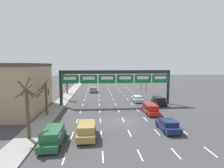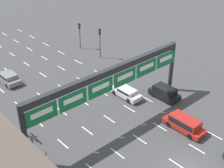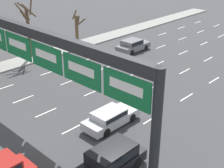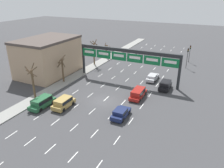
{
  "view_description": "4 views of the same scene",
  "coord_description": "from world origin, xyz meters",
  "px_view_note": "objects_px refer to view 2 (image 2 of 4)",
  "views": [
    {
      "loc": [
        -3.76,
        -23.42,
        7.98
      ],
      "look_at": [
        -0.62,
        12.5,
        3.98
      ],
      "focal_mm": 28.0,
      "sensor_mm": 36.0,
      "label": 1
    },
    {
      "loc": [
        -19.79,
        -11.52,
        21.89
      ],
      "look_at": [
        2.49,
        13.3,
        2.86
      ],
      "focal_mm": 50.0,
      "sensor_mm": 36.0,
      "label": 2
    },
    {
      "loc": [
        18.52,
        -0.81,
        12.36
      ],
      "look_at": [
        2.64,
        15.77,
        1.74
      ],
      "focal_mm": 50.0,
      "sensor_mm": 36.0,
      "label": 3
    },
    {
      "loc": [
        15.93,
        -30.02,
        17.55
      ],
      "look_at": [
        0.11,
        3.12,
        2.05
      ],
      "focal_mm": 35.0,
      "sensor_mm": 36.0,
      "label": 4
    }
  ],
  "objects_px": {
    "traffic_light_mid_block": "(80,31)",
    "suv_black": "(165,92)",
    "suv_red": "(184,123)",
    "car_grey": "(9,78)",
    "sign_gantry": "(111,80)",
    "car_silver": "(126,92)",
    "traffic_light_near_gantry": "(100,38)"
  },
  "relations": [
    {
      "from": "car_silver",
      "to": "traffic_light_near_gantry",
      "type": "height_order",
      "value": "traffic_light_near_gantry"
    },
    {
      "from": "car_grey",
      "to": "traffic_light_mid_block",
      "type": "relative_size",
      "value": 0.97
    },
    {
      "from": "car_silver",
      "to": "sign_gantry",
      "type": "bearing_deg",
      "value": -152.17
    },
    {
      "from": "car_grey",
      "to": "suv_black",
      "type": "relative_size",
      "value": 1.09
    },
    {
      "from": "car_silver",
      "to": "traffic_light_mid_block",
      "type": "height_order",
      "value": "traffic_light_mid_block"
    },
    {
      "from": "car_silver",
      "to": "suv_red",
      "type": "relative_size",
      "value": 0.93
    },
    {
      "from": "suv_black",
      "to": "traffic_light_mid_block",
      "type": "xyz_separation_m",
      "value": [
        1.7,
        20.46,
        2.39
      ]
    },
    {
      "from": "sign_gantry",
      "to": "car_grey",
      "type": "height_order",
      "value": "sign_gantry"
    },
    {
      "from": "car_silver",
      "to": "traffic_light_near_gantry",
      "type": "bearing_deg",
      "value": 65.4
    },
    {
      "from": "traffic_light_mid_block",
      "to": "car_silver",
      "type": "bearing_deg",
      "value": -107.15
    },
    {
      "from": "traffic_light_near_gantry",
      "to": "car_grey",
      "type": "bearing_deg",
      "value": 171.24
    },
    {
      "from": "suv_black",
      "to": "traffic_light_near_gantry",
      "type": "height_order",
      "value": "traffic_light_near_gantry"
    },
    {
      "from": "traffic_light_near_gantry",
      "to": "suv_red",
      "type": "bearing_deg",
      "value": -104.32
    },
    {
      "from": "traffic_light_mid_block",
      "to": "traffic_light_near_gantry",
      "type": "bearing_deg",
      "value": -89.04
    },
    {
      "from": "sign_gantry",
      "to": "car_grey",
      "type": "distance_m",
      "value": 17.87
    },
    {
      "from": "sign_gantry",
      "to": "suv_black",
      "type": "height_order",
      "value": "sign_gantry"
    },
    {
      "from": "car_grey",
      "to": "suv_black",
      "type": "distance_m",
      "value": 21.93
    },
    {
      "from": "car_silver",
      "to": "traffic_light_near_gantry",
      "type": "xyz_separation_m",
      "value": [
        5.32,
        11.63,
        2.87
      ]
    },
    {
      "from": "suv_black",
      "to": "sign_gantry",
      "type": "bearing_deg",
      "value": 173.94
    },
    {
      "from": "traffic_light_mid_block",
      "to": "suv_red",
      "type": "bearing_deg",
      "value": -101.32
    },
    {
      "from": "suv_red",
      "to": "car_grey",
      "type": "bearing_deg",
      "value": 112.67
    },
    {
      "from": "sign_gantry",
      "to": "car_silver",
      "type": "xyz_separation_m",
      "value": [
        4.94,
        2.61,
        -4.82
      ]
    },
    {
      "from": "suv_black",
      "to": "traffic_light_mid_block",
      "type": "relative_size",
      "value": 0.89
    },
    {
      "from": "car_grey",
      "to": "traffic_light_near_gantry",
      "type": "xyz_separation_m",
      "value": [
        15.06,
        -2.32,
        2.78
      ]
    },
    {
      "from": "suv_red",
      "to": "traffic_light_near_gantry",
      "type": "bearing_deg",
      "value": 75.68
    },
    {
      "from": "sign_gantry",
      "to": "suv_red",
      "type": "height_order",
      "value": "sign_gantry"
    },
    {
      "from": "sign_gantry",
      "to": "suv_black",
      "type": "xyz_separation_m",
      "value": [
        8.48,
        -0.9,
        -4.6
      ]
    },
    {
      "from": "suv_red",
      "to": "traffic_light_mid_block",
      "type": "relative_size",
      "value": 1.06
    },
    {
      "from": "car_grey",
      "to": "suv_red",
      "type": "height_order",
      "value": "suv_red"
    },
    {
      "from": "suv_black",
      "to": "traffic_light_near_gantry",
      "type": "relative_size",
      "value": 0.82
    },
    {
      "from": "traffic_light_mid_block",
      "to": "suv_black",
      "type": "bearing_deg",
      "value": -94.75
    },
    {
      "from": "car_grey",
      "to": "traffic_light_mid_block",
      "type": "bearing_deg",
      "value": 11.36
    }
  ]
}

